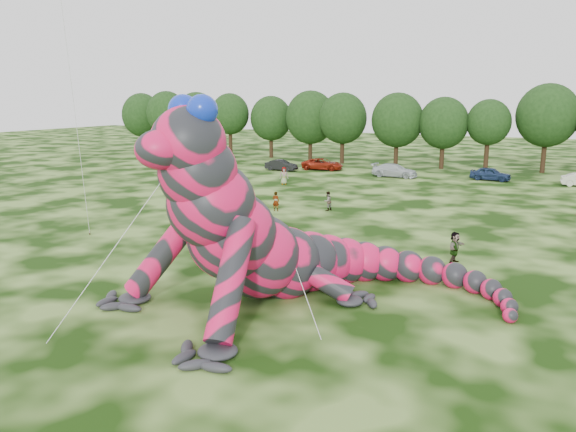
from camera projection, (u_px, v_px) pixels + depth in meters
The scene contains 22 objects.
ground at pixel (213, 362), 19.40m from camera, with size 240.00×240.00×0.00m, color #16330A.
inflatable_gecko at pixel (282, 198), 25.05m from camera, with size 15.36×18.25×9.12m, color #DF124F, non-canonical shape.
tree_0 at pixel (142, 122), 94.18m from camera, with size 6.91×6.22×9.51m, color black, non-canonical shape.
tree_1 at pixel (167, 122), 90.37m from camera, with size 6.74×6.07×9.81m, color black, non-canonical shape.
tree_2 at pixel (197, 123), 88.65m from camera, with size 7.04×6.34×9.64m, color black, non-canonical shape.
tree_3 at pixel (230, 125), 83.97m from camera, with size 5.81×5.23×9.44m, color black, non-canonical shape.
tree_4 at pixel (271, 127), 82.76m from camera, with size 6.22×5.60×9.06m, color black, non-canonical shape.
tree_5 at pixel (310, 126), 79.56m from camera, with size 7.16×6.44×9.80m, color black, non-canonical shape.
tree_6 at pixel (343, 128), 75.60m from camera, with size 6.52×5.86×9.49m, color black, non-canonical shape.
tree_7 at pixel (397, 130), 72.41m from camera, with size 6.68×6.01×9.48m, color black, non-canonical shape.
tree_8 at pixel (443, 133), 70.03m from camera, with size 6.14×5.53×8.94m, color black, non-canonical shape.
tree_9 at pixel (488, 135), 68.04m from camera, with size 5.27×4.74×8.68m, color black, non-canonical shape.
tree_10 at pixel (546, 129), 66.12m from camera, with size 7.09×6.38×10.50m, color black, non-canonical shape.
car_0 at pixel (213, 158), 76.84m from camera, with size 1.50×3.72×1.27m, color white.
car_1 at pixel (281, 165), 69.03m from camera, with size 1.41×4.04×1.33m, color black.
car_2 at pixel (323, 164), 69.73m from camera, with size 2.36×5.13×1.42m, color maroon.
car_3 at pixel (395, 170), 63.54m from camera, with size 2.09×5.13×1.49m, color silver.
car_4 at pixel (491, 174), 60.98m from camera, with size 1.71×4.25×1.45m, color navy.
spectator_1 at pixel (328, 201), 44.89m from camera, with size 0.76×0.59×1.55m, color gray.
spectator_5 at pixel (455, 247), 30.81m from camera, with size 1.63×0.52×1.75m, color gray.
spectator_0 at pixel (276, 201), 44.70m from camera, with size 0.58×0.38×1.58m, color gray.
spectator_4 at pixel (284, 176), 58.25m from camera, with size 0.88×0.57×1.81m, color gray.
Camera 1 is at (10.40, -14.80, 9.02)m, focal length 35.00 mm.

